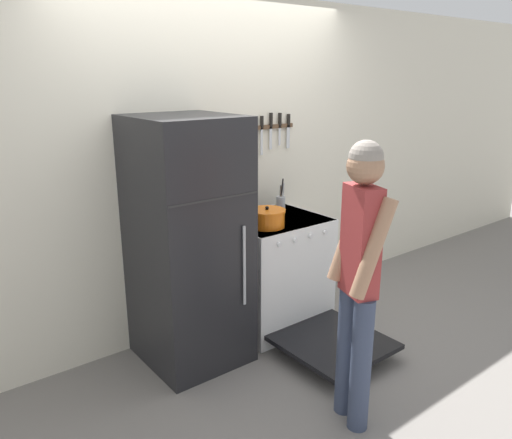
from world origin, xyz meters
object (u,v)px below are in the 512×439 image
refrigerator (188,243)px  utensil_jar (281,203)px  tea_kettle (247,210)px  person (359,271)px  dutch_oven_pot (267,218)px  stove_range (276,273)px

refrigerator → utensil_jar: size_ratio=6.23×
refrigerator → tea_kettle: size_ratio=7.56×
refrigerator → person: (0.37, -1.19, 0.08)m
dutch_oven_pot → person: bearing=-102.3°
person → refrigerator: bearing=36.1°
utensil_jar → person: bearing=-114.0°
utensil_jar → dutch_oven_pot: bearing=-143.5°
dutch_oven_pot → utensil_jar: (0.36, 0.27, 0.01)m
refrigerator → stove_range: size_ratio=1.26×
stove_range → person: person is taller
tea_kettle → person: size_ratio=0.14×
dutch_oven_pot → utensil_jar: size_ratio=1.13×
dutch_oven_pot → tea_kettle: bearing=87.1°
refrigerator → dutch_oven_pot: (0.61, -0.11, 0.09)m
tea_kettle → person: person is taller
tea_kettle → person: bearing=-100.5°
refrigerator → utensil_jar: 0.99m
utensil_jar → person: size_ratio=0.17×
person → tea_kettle: bearing=8.1°
dutch_oven_pot → person: (-0.24, -1.08, -0.01)m
refrigerator → stove_range: 0.89m
stove_range → person: 1.34m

